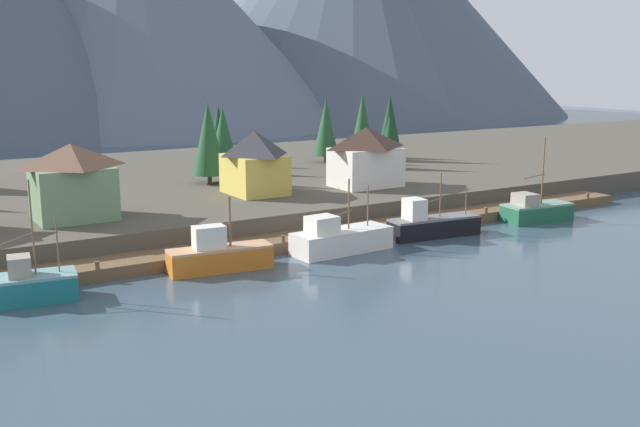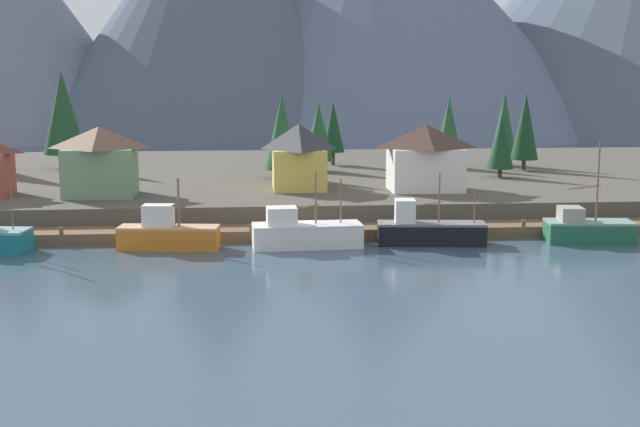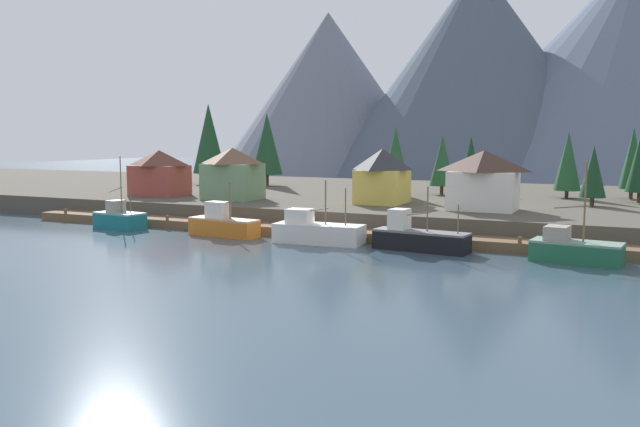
% 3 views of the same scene
% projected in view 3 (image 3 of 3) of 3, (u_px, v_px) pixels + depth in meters
% --- Properties ---
extents(ground_plane, '(400.00, 400.00, 1.00)m').
position_uv_depth(ground_plane, '(386.00, 223.00, 87.78)').
color(ground_plane, '#384C5B').
extents(dock, '(80.00, 4.00, 1.60)m').
position_uv_depth(dock, '(329.00, 233.00, 71.47)').
color(dock, brown).
rests_on(dock, ground_plane).
extents(shoreline_bank, '(400.00, 56.00, 2.50)m').
position_uv_depth(shoreline_bank, '(413.00, 201.00, 98.37)').
color(shoreline_bank, '#4C473D').
rests_on(shoreline_bank, ground_plane).
extents(mountain_west_peak, '(69.31, 69.31, 48.92)m').
position_uv_depth(mountain_west_peak, '(328.00, 92.00, 209.36)').
color(mountain_west_peak, slate).
rests_on(mountain_west_peak, ground_plane).
extents(mountain_central_peak, '(83.27, 83.27, 58.34)m').
position_uv_depth(mountain_central_peak, '(476.00, 70.00, 187.30)').
color(mountain_central_peak, '#475160').
rests_on(mountain_central_peak, ground_plane).
extents(mountain_east_peak, '(117.93, 117.93, 62.77)m').
position_uv_depth(mountain_east_peak, '(640.00, 61.00, 183.86)').
color(mountain_east_peak, slate).
rests_on(mountain_east_peak, ground_plane).
extents(fishing_boat_teal, '(6.40, 3.71, 8.52)m').
position_uv_depth(fishing_boat_teal, '(119.00, 219.00, 78.45)').
color(fishing_boat_teal, '#196B70').
rests_on(fishing_boat_teal, ground_plane).
extents(fishing_boat_orange, '(8.46, 3.34, 5.93)m').
position_uv_depth(fishing_boat_orange, '(223.00, 224.00, 72.62)').
color(fishing_boat_orange, '#CC6B1E').
rests_on(fishing_boat_orange, ground_plane).
extents(fishing_boat_white, '(9.26, 3.65, 6.41)m').
position_uv_depth(fishing_boat_white, '(317.00, 232.00, 67.64)').
color(fishing_boat_white, silver).
rests_on(fishing_boat_white, ground_plane).
extents(fishing_boat_black, '(9.32, 3.46, 6.11)m').
position_uv_depth(fishing_boat_black, '(418.00, 238.00, 63.32)').
color(fishing_boat_black, black).
rests_on(fishing_boat_black, ground_plane).
extents(fishing_boat_green, '(7.65, 3.88, 8.75)m').
position_uv_depth(fishing_boat_green, '(574.00, 250.00, 57.24)').
color(fishing_boat_green, '#1E5B3D').
rests_on(fishing_boat_green, ground_plane).
extents(house_red, '(7.59, 5.50, 6.35)m').
position_uv_depth(house_red, '(159.00, 172.00, 93.89)').
color(house_red, '#9E4238').
rests_on(house_red, shoreline_bank).
extents(house_white, '(7.65, 5.56, 6.72)m').
position_uv_depth(house_white, '(483.00, 180.00, 75.04)').
color(house_white, silver).
rests_on(house_white, shoreline_bank).
extents(house_yellow, '(5.62, 6.88, 6.78)m').
position_uv_depth(house_yellow, '(382.00, 175.00, 82.57)').
color(house_yellow, gold).
rests_on(house_yellow, shoreline_bank).
extents(house_green, '(7.02, 5.97, 6.80)m').
position_uv_depth(house_green, '(233.00, 173.00, 87.95)').
color(house_green, '#6B8E66').
rests_on(house_green, shoreline_bank).
extents(conifer_near_left, '(5.15, 5.15, 12.19)m').
position_uv_depth(conifer_near_left, '(267.00, 144.00, 112.61)').
color(conifer_near_left, '#4C3823').
rests_on(conifer_near_left, shoreline_bank).
extents(conifer_near_right, '(3.57, 3.57, 8.98)m').
position_uv_depth(conifer_near_right, '(568.00, 161.00, 89.65)').
color(conifer_near_right, '#4C3823').
rests_on(conifer_near_right, shoreline_bank).
extents(conifer_mid_right, '(5.62, 5.62, 13.89)m').
position_uv_depth(conifer_mid_right, '(209.00, 138.00, 115.42)').
color(conifer_mid_right, '#4C3823').
rests_on(conifer_mid_right, shoreline_bank).
extents(conifer_back_left, '(3.00, 3.00, 8.26)m').
position_uv_depth(conifer_back_left, '(471.00, 159.00, 100.07)').
color(conifer_back_left, '#4C3823').
rests_on(conifer_back_left, shoreline_bank).
extents(conifer_back_right, '(3.07, 3.07, 7.18)m').
position_uv_depth(conifer_back_right, '(593.00, 172.00, 79.29)').
color(conifer_back_right, '#4C3823').
rests_on(conifer_back_right, shoreline_bank).
extents(conifer_centre, '(3.92, 3.92, 9.51)m').
position_uv_depth(conifer_centre, '(396.00, 159.00, 91.02)').
color(conifer_centre, '#4C3823').
rests_on(conifer_centre, shoreline_bank).
extents(conifer_far_left, '(3.28, 3.28, 9.49)m').
position_uv_depth(conifer_far_left, '(633.00, 158.00, 88.32)').
color(conifer_far_left, '#4C3823').
rests_on(conifer_far_left, shoreline_bank).
extents(conifer_far_right, '(3.58, 3.58, 8.42)m').
position_uv_depth(conifer_far_right, '(442.00, 161.00, 94.89)').
color(conifer_far_right, '#4C3823').
rests_on(conifer_far_right, shoreline_bank).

